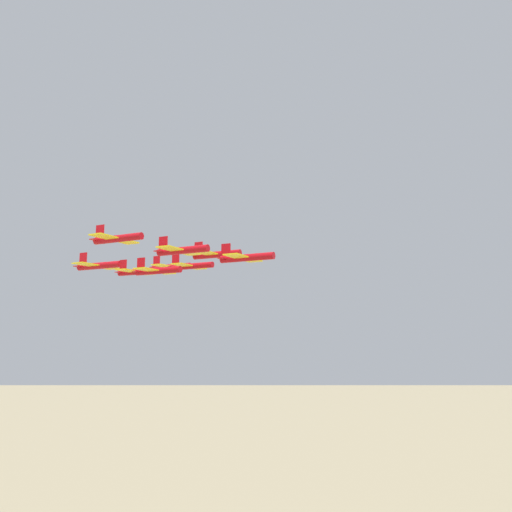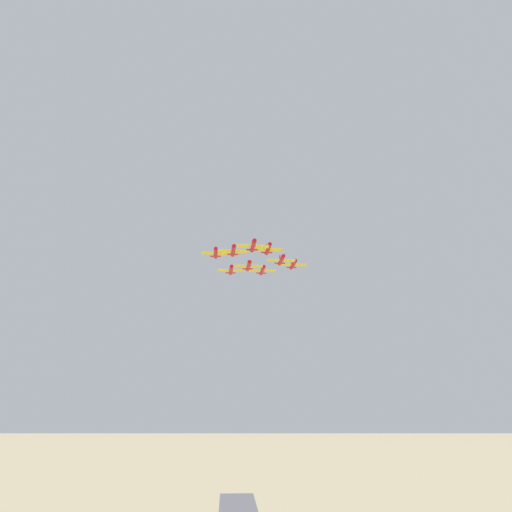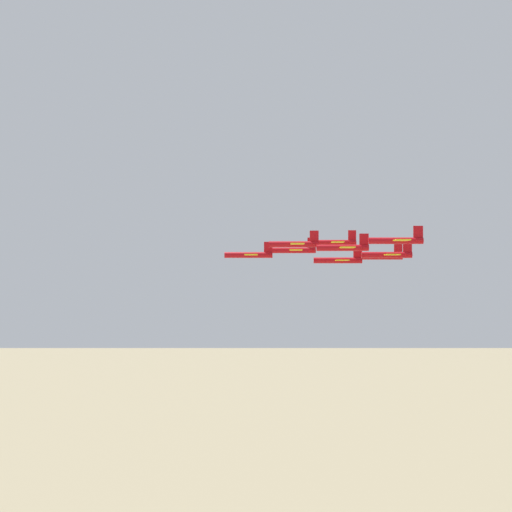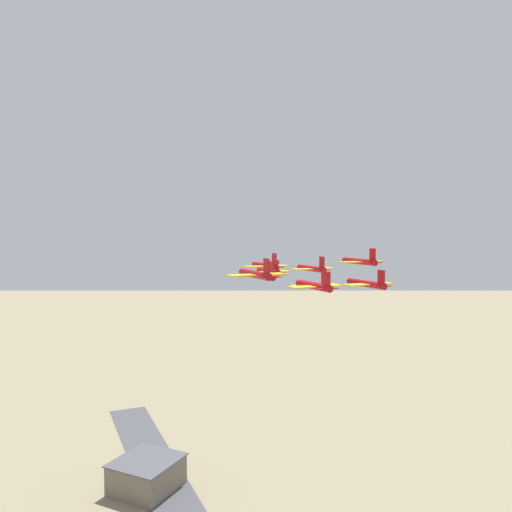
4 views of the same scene
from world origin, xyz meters
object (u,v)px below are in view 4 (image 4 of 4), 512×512
(jet_0, at_px, (269,271))
(jet_4, at_px, (313,285))
(hangar, at_px, (147,474))
(jet_1, at_px, (266,266))
(jet_5, at_px, (361,261))
(jet_7, at_px, (315,286))
(jet_3, at_px, (261,275))
(jet_2, at_px, (312,268))
(jet_6, at_px, (256,274))
(jet_8, at_px, (367,284))

(jet_0, xyz_separation_m, jet_4, (-12.91, -16.13, -1.26))
(hangar, distance_m, jet_1, 166.63)
(jet_5, xyz_separation_m, jet_7, (-20.69, 3.33, -3.51))
(jet_1, distance_m, jet_4, 12.49)
(jet_4, bearing_deg, jet_1, 120.47)
(jet_4, xyz_separation_m, jet_5, (9.49, -7.59, 4.61))
(jet_1, distance_m, jet_3, 12.03)
(jet_1, relative_size, jet_2, 1.00)
(jet_4, height_order, jet_7, jet_7)
(hangar, height_order, jet_6, jet_6)
(jet_2, distance_m, jet_4, 12.25)
(hangar, height_order, jet_8, jet_8)
(jet_0, height_order, jet_4, jet_0)
(hangar, distance_m, jet_5, 176.20)
(jet_3, bearing_deg, jet_7, -59.53)
(jet_5, distance_m, jet_7, 21.24)
(jet_2, relative_size, jet_7, 1.00)
(jet_3, height_order, jet_4, jet_3)
(jet_0, relative_size, jet_7, 1.00)
(jet_5, height_order, jet_8, jet_5)
(jet_5, bearing_deg, jet_8, -120.47)
(jet_3, bearing_deg, jet_1, 59.53)
(jet_7, bearing_deg, jet_5, 29.54)
(jet_6, bearing_deg, jet_0, 59.53)
(hangar, relative_size, jet_7, 2.86)
(jet_8, bearing_deg, jet_6, 180.00)
(hangar, xyz_separation_m, jet_7, (-93.89, -115.44, 104.11))
(jet_8, bearing_deg, jet_2, 90.00)
(jet_0, height_order, jet_2, jet_2)
(hangar, distance_m, jet_8, 181.84)
(jet_1, xyz_separation_m, jet_2, (9.49, -7.59, -0.99))
(jet_1, height_order, jet_2, jet_1)
(jet_7, bearing_deg, jet_4, 59.53)
(jet_0, xyz_separation_m, jet_5, (-3.42, -23.72, 3.35))
(jet_8, bearing_deg, jet_0, 101.09)
(jet_1, height_order, jet_7, jet_1)
(jet_7, distance_m, jet_8, 12.15)
(jet_3, relative_size, jet_6, 1.00)
(jet_2, height_order, jet_6, jet_6)
(jet_3, distance_m, jet_8, 21.01)
(jet_6, xyz_separation_m, jet_7, (9.49, -7.59, -2.64))
(jet_1, xyz_separation_m, jet_6, (-22.40, -8.53, 0.24))
(jet_5, bearing_deg, jet_1, 150.46)
(jet_0, xyz_separation_m, jet_6, (-33.60, -12.80, 2.48))
(hangar, height_order, jet_2, jet_2)
(jet_4, bearing_deg, jet_5, 0.00)
(jet_4, relative_size, jet_7, 1.00)
(jet_3, distance_m, jet_4, 12.41)
(hangar, bearing_deg, jet_5, -121.65)
(jet_3, relative_size, jet_4, 1.00)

